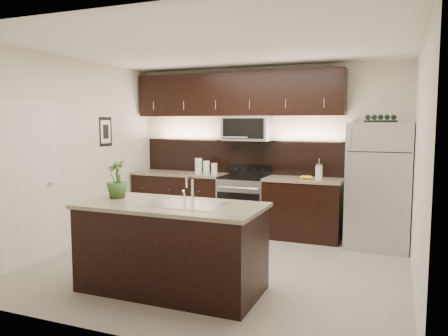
% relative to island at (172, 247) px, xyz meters
% --- Properties ---
extents(ground, '(4.50, 4.50, 0.00)m').
position_rel_island_xyz_m(ground, '(0.17, 0.92, -0.47)').
color(ground, gray).
rests_on(ground, ground).
extents(room_walls, '(4.52, 4.02, 2.71)m').
position_rel_island_xyz_m(room_walls, '(0.06, 0.88, 1.22)').
color(room_walls, silver).
rests_on(room_walls, ground).
extents(counter_run, '(3.51, 0.65, 0.94)m').
position_rel_island_xyz_m(counter_run, '(-0.29, 2.61, -0.00)').
color(counter_run, black).
rests_on(counter_run, ground).
extents(upper_fixtures, '(3.49, 0.40, 1.66)m').
position_rel_island_xyz_m(upper_fixtures, '(-0.26, 2.76, 1.67)').
color(upper_fixtures, black).
rests_on(upper_fixtures, counter_run).
extents(island, '(1.96, 0.96, 0.94)m').
position_rel_island_xyz_m(island, '(0.00, 0.00, 0.00)').
color(island, black).
rests_on(island, ground).
extents(sink_faucet, '(0.84, 0.50, 0.28)m').
position_rel_island_xyz_m(sink_faucet, '(0.15, 0.01, 0.48)').
color(sink_faucet, silver).
rests_on(sink_faucet, island).
extents(refrigerator, '(0.87, 0.78, 1.80)m').
position_rel_island_xyz_m(refrigerator, '(1.97, 2.55, 0.43)').
color(refrigerator, '#B2B2B7').
rests_on(refrigerator, ground).
extents(wine_rack, '(0.44, 0.27, 0.10)m').
position_rel_island_xyz_m(wine_rack, '(1.97, 2.55, 1.37)').
color(wine_rack, black).
rests_on(wine_rack, refrigerator).
extents(plant, '(0.32, 0.32, 0.44)m').
position_rel_island_xyz_m(plant, '(-0.75, 0.10, 0.69)').
color(plant, '#315321').
rests_on(plant, island).
extents(canisters, '(0.39, 0.12, 0.26)m').
position_rel_island_xyz_m(canisters, '(-0.77, 2.57, 0.58)').
color(canisters, silver).
rests_on(canisters, counter_run).
extents(french_press, '(0.11, 0.11, 0.31)m').
position_rel_island_xyz_m(french_press, '(1.12, 2.56, 0.58)').
color(french_press, silver).
rests_on(french_press, counter_run).
extents(bananas, '(0.21, 0.18, 0.06)m').
position_rel_island_xyz_m(bananas, '(0.88, 2.53, 0.50)').
color(bananas, yellow).
rests_on(bananas, counter_run).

